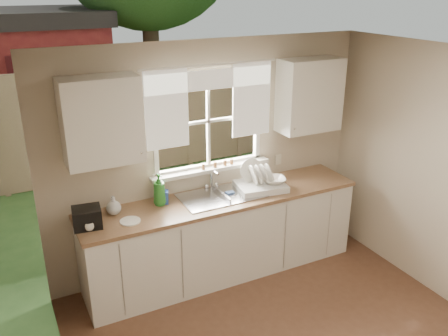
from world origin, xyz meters
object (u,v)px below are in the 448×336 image
cup (89,226)px  dish_rack (260,184)px  black_appliance (87,217)px  soap_bottle_a (159,190)px

cup → dish_rack: bearing=2.0°
cup → black_appliance: black_appliance is taller
black_appliance → dish_rack: bearing=7.9°
cup → black_appliance: bearing=89.4°
soap_bottle_a → cup: size_ratio=3.04×
soap_bottle_a → black_appliance: (-0.75, -0.14, -0.07)m
dish_rack → black_appliance: bearing=-179.7°
cup → soap_bottle_a: bearing=15.2°
dish_rack → cup: (-1.86, -0.08, -0.02)m
dish_rack → cup: bearing=-177.4°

